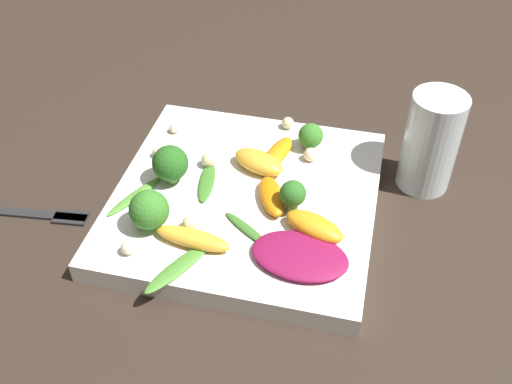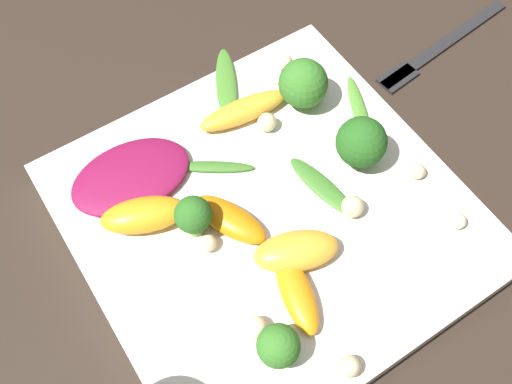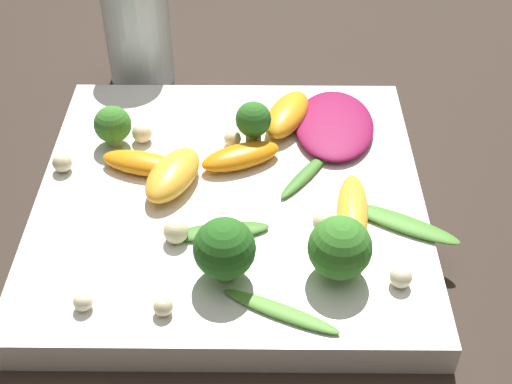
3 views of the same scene
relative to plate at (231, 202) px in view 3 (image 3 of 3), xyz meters
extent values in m
plane|color=#2D231C|center=(0.00, 0.00, -0.01)|extent=(2.40, 2.40, 0.00)
cube|color=white|center=(0.00, 0.00, 0.00)|extent=(0.29, 0.29, 0.02)
cylinder|color=silver|center=(-0.19, -0.09, 0.05)|extent=(0.06, 0.06, 0.12)
ellipsoid|color=maroon|center=(-0.08, 0.08, 0.02)|extent=(0.10, 0.07, 0.01)
ellipsoid|color=orange|center=(-0.08, 0.04, 0.02)|extent=(0.07, 0.05, 0.02)
ellipsoid|color=#FCAD33|center=(0.03, 0.09, 0.02)|extent=(0.08, 0.03, 0.02)
ellipsoid|color=orange|center=(-0.02, -0.07, 0.02)|extent=(0.04, 0.07, 0.01)
ellipsoid|color=#FCAD33|center=(-0.01, -0.04, 0.02)|extent=(0.07, 0.05, 0.02)
ellipsoid|color=orange|center=(-0.03, 0.01, 0.02)|extent=(0.05, 0.07, 0.02)
cylinder|color=#84AD5B|center=(0.09, 0.00, 0.02)|extent=(0.01, 0.01, 0.01)
sphere|color=#26601E|center=(0.09, 0.00, 0.04)|extent=(0.04, 0.04, 0.04)
cylinder|color=#7A9E51|center=(-0.06, 0.02, 0.02)|extent=(0.01, 0.01, 0.02)
sphere|color=#2D6B23|center=(-0.06, 0.02, 0.04)|extent=(0.03, 0.03, 0.03)
cylinder|color=#84AD5B|center=(-0.06, -0.09, 0.02)|extent=(0.01, 0.01, 0.01)
sphere|color=#387A28|center=(-0.06, -0.09, 0.03)|extent=(0.03, 0.03, 0.03)
cylinder|color=#84AD5B|center=(0.08, 0.07, 0.02)|extent=(0.01, 0.01, 0.01)
sphere|color=#387A28|center=(0.08, 0.07, 0.04)|extent=(0.04, 0.04, 0.04)
ellipsoid|color=#518E33|center=(0.12, 0.04, 0.01)|extent=(0.04, 0.08, 0.00)
ellipsoid|color=#47842D|center=(0.04, 0.12, 0.01)|extent=(0.06, 0.08, 0.01)
ellipsoid|color=#3D7528|center=(-0.02, 0.06, 0.01)|extent=(0.06, 0.05, 0.00)
ellipsoid|color=#3D7528|center=(0.05, -0.01, 0.01)|extent=(0.03, 0.07, 0.01)
sphere|color=beige|center=(0.04, 0.07, 0.02)|extent=(0.02, 0.02, 0.02)
sphere|color=beige|center=(0.09, 0.11, 0.02)|extent=(0.01, 0.01, 0.01)
sphere|color=beige|center=(0.05, -0.04, 0.02)|extent=(0.02, 0.02, 0.02)
sphere|color=beige|center=(-0.06, 0.00, 0.02)|extent=(0.01, 0.01, 0.01)
sphere|color=beige|center=(-0.02, -0.13, 0.02)|extent=(0.01, 0.01, 0.01)
sphere|color=beige|center=(0.12, -0.04, 0.02)|extent=(0.01, 0.01, 0.01)
sphere|color=beige|center=(0.11, -0.09, 0.02)|extent=(0.01, 0.01, 0.01)
sphere|color=beige|center=(-0.06, -0.07, 0.02)|extent=(0.02, 0.02, 0.02)
camera|label=1|loc=(-0.12, 0.47, 0.46)|focal=42.00mm
camera|label=2|loc=(-0.13, -0.18, 0.42)|focal=42.00mm
camera|label=3|loc=(0.40, 0.02, 0.36)|focal=50.00mm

